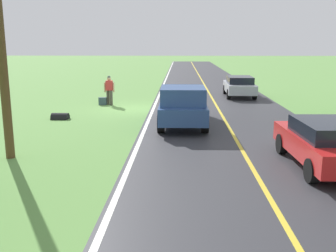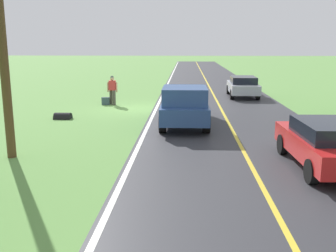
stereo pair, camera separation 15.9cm
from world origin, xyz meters
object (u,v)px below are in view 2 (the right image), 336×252
hitchhiker_walking (112,88)px  sedan_mid_oncoming (326,143)px  sedan_near_oncoming (243,86)px  utility_pole_roadside (2,35)px  pickup_truck_passing (185,104)px  suitcase_carried (106,101)px

hitchhiker_walking → sedan_mid_oncoming: bearing=126.0°
hitchhiker_walking → sedan_near_oncoming: size_ratio=0.39×
utility_pole_roadside → pickup_truck_passing: bearing=-136.9°
sedan_mid_oncoming → utility_pole_roadside: bearing=-3.7°
pickup_truck_passing → sedan_near_oncoming: 10.61m
sedan_near_oncoming → suitcase_carried: bearing=24.9°
suitcase_carried → pickup_truck_passing: 7.53m
sedan_near_oncoming → utility_pole_roadside: size_ratio=0.58×
suitcase_carried → pickup_truck_passing: pickup_truck_passing is taller
pickup_truck_passing → sedan_mid_oncoming: 7.18m
utility_pole_roadside → hitchhiker_walking: bearing=-96.2°
pickup_truck_passing → utility_pole_roadside: utility_pole_roadside is taller
hitchhiker_walking → pickup_truck_passing: (-4.35, 5.88, -0.01)m
hitchhiker_walking → sedan_near_oncoming: (-8.32, -3.95, -0.23)m
hitchhiker_walking → sedan_mid_oncoming: 14.50m
hitchhiker_walking → suitcase_carried: hitchhiker_walking is taller
hitchhiker_walking → utility_pole_roadside: size_ratio=0.23×
suitcase_carried → sedan_near_oncoming: sedan_near_oncoming is taller
suitcase_carried → pickup_truck_passing: size_ratio=0.08×
sedan_mid_oncoming → pickup_truck_passing: bearing=-54.4°
suitcase_carried → sedan_near_oncoming: 9.64m
hitchhiker_walking → sedan_mid_oncoming: hitchhiker_walking is taller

